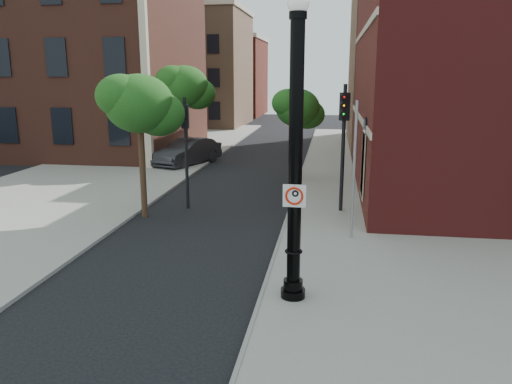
% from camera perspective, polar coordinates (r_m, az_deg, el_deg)
% --- Properties ---
extents(ground, '(120.00, 120.00, 0.00)m').
position_cam_1_polar(ground, '(12.88, -8.99, -12.33)').
color(ground, black).
rests_on(ground, ground).
extents(sidewalk_right, '(8.00, 60.00, 0.12)m').
position_cam_1_polar(sidewalk_right, '(21.86, 14.51, -1.64)').
color(sidewalk_right, gray).
rests_on(sidewalk_right, ground).
extents(sidewalk_left, '(10.00, 50.00, 0.12)m').
position_cam_1_polar(sidewalk_left, '(32.14, -14.71, 3.06)').
color(sidewalk_left, gray).
rests_on(sidewalk_left, ground).
extents(curb_edge, '(0.10, 60.00, 0.14)m').
position_cam_1_polar(curb_edge, '(21.79, 4.13, -1.26)').
color(curb_edge, gray).
rests_on(curb_edge, ground).
extents(victorian_building, '(18.60, 14.60, 17.95)m').
position_cam_1_polar(victorian_building, '(40.28, -21.58, 16.99)').
color(victorian_building, brown).
rests_on(victorian_building, ground).
extents(bg_building_tan_a, '(12.00, 12.00, 12.00)m').
position_cam_1_polar(bg_building_tan_a, '(57.22, -7.44, 13.66)').
color(bg_building_tan_a, '#946D50').
rests_on(bg_building_tan_a, ground).
extents(bg_building_red, '(12.00, 12.00, 10.00)m').
position_cam_1_polar(bg_building_red, '(70.79, -4.23, 12.83)').
color(bg_building_red, maroon).
rests_on(bg_building_red, ground).
extents(bg_building_tan_b, '(22.00, 14.00, 14.00)m').
position_cam_1_polar(bg_building_tan_b, '(42.87, 26.21, 13.94)').
color(bg_building_tan_b, '#946D50').
rests_on(bg_building_tan_b, ground).
extents(lamppost, '(0.62, 0.62, 7.28)m').
position_cam_1_polar(lamppost, '(11.76, 4.50, 2.61)').
color(lamppost, black).
rests_on(lamppost, ground).
extents(no_parking_sign, '(0.55, 0.07, 0.54)m').
position_cam_1_polar(no_parking_sign, '(11.71, 4.41, -0.42)').
color(no_parking_sign, white).
rests_on(no_parking_sign, ground).
extents(parked_car, '(3.43, 5.35, 1.66)m').
position_cam_1_polar(parked_car, '(31.41, -7.78, 4.57)').
color(parked_car, '#2A2A2F').
rests_on(parked_car, ground).
extents(traffic_signal_left, '(0.32, 0.39, 4.64)m').
position_cam_1_polar(traffic_signal_left, '(20.75, -8.06, 6.51)').
color(traffic_signal_left, black).
rests_on(traffic_signal_left, ground).
extents(traffic_signal_right, '(0.42, 0.46, 5.17)m').
position_cam_1_polar(traffic_signal_right, '(20.05, 9.98, 7.24)').
color(traffic_signal_right, black).
rests_on(traffic_signal_right, ground).
extents(utility_pole, '(0.09, 0.09, 4.73)m').
position_cam_1_polar(utility_pole, '(16.76, 11.11, 2.15)').
color(utility_pole, '#999999').
rests_on(utility_pole, ground).
extents(street_tree_a, '(3.09, 2.79, 5.57)m').
position_cam_1_polar(street_tree_a, '(19.67, -13.06, 9.64)').
color(street_tree_a, '#332314').
rests_on(street_tree_a, ground).
extents(street_tree_b, '(3.36, 3.04, 6.06)m').
position_cam_1_polar(street_tree_b, '(30.50, -8.07, 11.77)').
color(street_tree_b, '#332314').
rests_on(street_tree_b, ground).
extents(street_tree_c, '(2.69, 2.43, 4.84)m').
position_cam_1_polar(street_tree_c, '(25.91, 4.84, 9.45)').
color(street_tree_c, '#332314').
rests_on(street_tree_c, ground).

